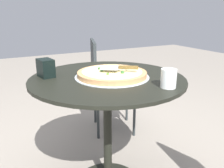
{
  "coord_description": "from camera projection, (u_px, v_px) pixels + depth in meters",
  "views": [
    {
      "loc": [
        -0.6,
        -1.19,
        1.1
      ],
      "look_at": [
        0.02,
        -0.01,
        0.69
      ],
      "focal_mm": 38.99,
      "sensor_mm": 36.0,
      "label": 1
    }
  ],
  "objects": [
    {
      "name": "drinking_cup",
      "position": [
        169.0,
        78.0,
        1.19
      ],
      "size": [
        0.08,
        0.08,
        0.09
      ],
      "primitive_type": "cylinder",
      "color": "white",
      "rests_on": "patio_table"
    },
    {
      "name": "pizza_server",
      "position": [
        119.0,
        68.0,
        1.36
      ],
      "size": [
        0.2,
        0.16,
        0.02
      ],
      "color": "silver",
      "rests_on": "pizza_on_tray"
    },
    {
      "name": "patio_table",
      "position": [
        108.0,
        104.0,
        1.43
      ],
      "size": [
        0.88,
        0.88,
        0.74
      ],
      "color": "black",
      "rests_on": "ground"
    },
    {
      "name": "patio_chair_near",
      "position": [
        106.0,
        78.0,
        2.2
      ],
      "size": [
        0.49,
        0.49,
        0.85
      ],
      "color": "#2B3132",
      "rests_on": "ground"
    },
    {
      "name": "pizza_on_tray",
      "position": [
        112.0,
        74.0,
        1.38
      ],
      "size": [
        0.42,
        0.42,
        0.05
      ],
      "color": "silver",
      "rests_on": "patio_table"
    },
    {
      "name": "napkin_dispenser",
      "position": [
        46.0,
        68.0,
        1.38
      ],
      "size": [
        0.09,
        0.12,
        0.1
      ],
      "primitive_type": "cube",
      "rotation": [
        0.0,
        0.0,
        4.87
      ],
      "color": "black",
      "rests_on": "patio_table"
    }
  ]
}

